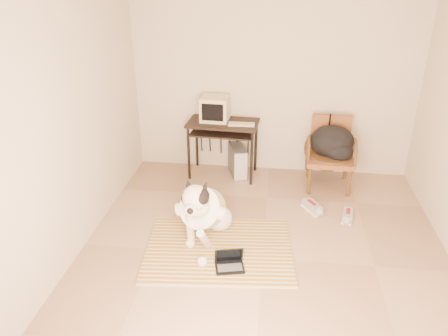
% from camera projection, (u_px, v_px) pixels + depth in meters
% --- Properties ---
extents(floor, '(4.50, 4.50, 0.00)m').
position_uv_depth(floor, '(263.00, 258.00, 4.69)').
color(floor, '#9A785E').
rests_on(floor, ground).
extents(wall_back, '(4.50, 0.00, 4.50)m').
position_uv_depth(wall_back, '(273.00, 81.00, 6.12)').
color(wall_back, '#C1B59E').
rests_on(wall_back, floor).
extents(wall_front, '(4.50, 0.00, 4.50)m').
position_uv_depth(wall_front, '(253.00, 317.00, 2.10)').
color(wall_front, '#C1B59E').
rests_on(wall_front, floor).
extents(wall_left, '(0.00, 4.50, 4.50)m').
position_uv_depth(wall_left, '(66.00, 132.00, 4.33)').
color(wall_left, '#C1B59E').
rests_on(wall_left, floor).
extents(rug, '(1.70, 1.36, 0.02)m').
position_uv_depth(rug, '(219.00, 249.00, 4.82)').
color(rug, '#B86709').
rests_on(rug, floor).
extents(dog, '(0.59, 1.23, 0.88)m').
position_uv_depth(dog, '(204.00, 210.00, 4.90)').
color(dog, silver).
rests_on(dog, rug).
extents(laptop, '(0.34, 0.28, 0.21)m').
position_uv_depth(laptop, '(229.00, 262.00, 4.51)').
color(laptop, black).
rests_on(laptop, rug).
extents(computer_desk, '(1.03, 0.62, 0.83)m').
position_uv_depth(computer_desk, '(223.00, 130.00, 6.19)').
color(computer_desk, black).
rests_on(computer_desk, floor).
extents(crt_monitor, '(0.40, 0.39, 0.34)m').
position_uv_depth(crt_monitor, '(215.00, 108.00, 6.15)').
color(crt_monitor, '#C4B799').
rests_on(crt_monitor, computer_desk).
extents(desk_keyboard, '(0.36, 0.14, 0.02)m').
position_uv_depth(desk_keyboard, '(241.00, 124.00, 6.03)').
color(desk_keyboard, '#C4B799').
rests_on(desk_keyboard, computer_desk).
extents(pc_tower, '(0.32, 0.50, 0.44)m').
position_uv_depth(pc_tower, '(238.00, 161.00, 6.43)').
color(pc_tower, '#4B4B4D').
rests_on(pc_tower, floor).
extents(rattan_chair, '(0.65, 0.63, 0.96)m').
position_uv_depth(rattan_chair, '(330.00, 153.00, 6.02)').
color(rattan_chair, brown).
rests_on(rattan_chair, floor).
extents(backpack, '(0.60, 0.53, 0.44)m').
position_uv_depth(backpack, '(333.00, 143.00, 5.92)').
color(backpack, black).
rests_on(backpack, rattan_chair).
extents(sneaker_left, '(0.27, 0.33, 0.11)m').
position_uv_depth(sneaker_left, '(312.00, 207.00, 5.55)').
color(sneaker_left, silver).
rests_on(sneaker_left, floor).
extents(sneaker_right, '(0.17, 0.31, 0.10)m').
position_uv_depth(sneaker_right, '(348.00, 216.00, 5.38)').
color(sneaker_right, silver).
rests_on(sneaker_right, floor).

